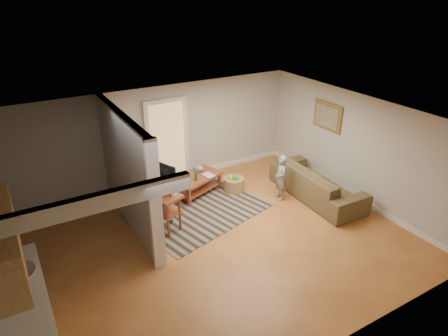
{
  "coord_description": "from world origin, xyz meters",
  "views": [
    {
      "loc": [
        -3.14,
        -5.74,
        4.76
      ],
      "look_at": [
        0.75,
        0.91,
        1.1
      ],
      "focal_mm": 32.0,
      "sensor_mm": 36.0,
      "label": 1
    }
  ],
  "objects_px": {
    "sofa": "(315,196)",
    "toddler": "(163,222)",
    "tv_console": "(154,193)",
    "speaker_left": "(154,220)",
    "child": "(279,199)",
    "toy_basket": "(234,183)",
    "speaker_right": "(132,191)",
    "coffee_table": "(196,180)"
  },
  "relations": [
    {
      "from": "tv_console",
      "to": "speaker_right",
      "type": "height_order",
      "value": "tv_console"
    },
    {
      "from": "tv_console",
      "to": "coffee_table",
      "type": "bearing_deg",
      "value": 9.44
    },
    {
      "from": "child",
      "to": "toy_basket",
      "type": "bearing_deg",
      "value": -124.48
    },
    {
      "from": "speaker_right",
      "to": "tv_console",
      "type": "bearing_deg",
      "value": -55.49
    },
    {
      "from": "speaker_left",
      "to": "child",
      "type": "xyz_separation_m",
      "value": [
        3.2,
        0.13,
        -0.5
      ]
    },
    {
      "from": "coffee_table",
      "to": "speaker_right",
      "type": "xyz_separation_m",
      "value": [
        -1.61,
        -0.09,
        0.18
      ]
    },
    {
      "from": "toy_basket",
      "to": "coffee_table",
      "type": "bearing_deg",
      "value": 158.49
    },
    {
      "from": "speaker_right",
      "to": "toy_basket",
      "type": "height_order",
      "value": "speaker_right"
    },
    {
      "from": "speaker_right",
      "to": "toddler",
      "type": "height_order",
      "value": "speaker_right"
    },
    {
      "from": "sofa",
      "to": "speaker_right",
      "type": "distance_m",
      "value": 4.33
    },
    {
      "from": "toddler",
      "to": "speaker_right",
      "type": "bearing_deg",
      "value": -33.06
    },
    {
      "from": "sofa",
      "to": "coffee_table",
      "type": "relative_size",
      "value": 1.84
    },
    {
      "from": "speaker_left",
      "to": "speaker_right",
      "type": "height_order",
      "value": "speaker_right"
    },
    {
      "from": "child",
      "to": "toddler",
      "type": "height_order",
      "value": "child"
    },
    {
      "from": "coffee_table",
      "to": "toddler",
      "type": "distance_m",
      "value": 1.49
    },
    {
      "from": "coffee_table",
      "to": "toddler",
      "type": "height_order",
      "value": "coffee_table"
    },
    {
      "from": "sofa",
      "to": "child",
      "type": "height_order",
      "value": "child"
    },
    {
      "from": "tv_console",
      "to": "speaker_left",
      "type": "relative_size",
      "value": 1.41
    },
    {
      "from": "speaker_left",
      "to": "child",
      "type": "height_order",
      "value": "speaker_left"
    },
    {
      "from": "speaker_left",
      "to": "toy_basket",
      "type": "distance_m",
      "value": 2.7
    },
    {
      "from": "sofa",
      "to": "toddler",
      "type": "height_order",
      "value": "toddler"
    },
    {
      "from": "sofa",
      "to": "speaker_right",
      "type": "relative_size",
      "value": 2.3
    },
    {
      "from": "speaker_left",
      "to": "tv_console",
      "type": "bearing_deg",
      "value": 74.5
    },
    {
      "from": "coffee_table",
      "to": "speaker_right",
      "type": "bearing_deg",
      "value": -176.82
    },
    {
      "from": "tv_console",
      "to": "toy_basket",
      "type": "distance_m",
      "value": 2.32
    },
    {
      "from": "toy_basket",
      "to": "toddler",
      "type": "bearing_deg",
      "value": -167.92
    },
    {
      "from": "toy_basket",
      "to": "toddler",
      "type": "xyz_separation_m",
      "value": [
        -2.07,
        -0.44,
        -0.19
      ]
    },
    {
      "from": "child",
      "to": "speaker_left",
      "type": "bearing_deg",
      "value": -70.81
    },
    {
      "from": "speaker_left",
      "to": "toy_basket",
      "type": "relative_size",
      "value": 1.93
    },
    {
      "from": "tv_console",
      "to": "child",
      "type": "xyz_separation_m",
      "value": [
        2.93,
        -0.47,
        -0.75
      ]
    },
    {
      "from": "coffee_table",
      "to": "child",
      "type": "bearing_deg",
      "value": -38.17
    },
    {
      "from": "coffee_table",
      "to": "sofa",
      "type": "bearing_deg",
      "value": -33.64
    },
    {
      "from": "coffee_table",
      "to": "tv_console",
      "type": "xyz_separation_m",
      "value": [
        -1.35,
        -0.78,
        0.38
      ]
    },
    {
      "from": "toddler",
      "to": "coffee_table",
      "type": "bearing_deg",
      "value": -120.17
    },
    {
      "from": "coffee_table",
      "to": "speaker_right",
      "type": "height_order",
      "value": "speaker_right"
    },
    {
      "from": "speaker_right",
      "to": "toddler",
      "type": "xyz_separation_m",
      "value": [
        0.4,
        -0.69,
        -0.56
      ]
    },
    {
      "from": "tv_console",
      "to": "child",
      "type": "bearing_deg",
      "value": -29.69
    },
    {
      "from": "speaker_left",
      "to": "toy_basket",
      "type": "bearing_deg",
      "value": 31.33
    },
    {
      "from": "tv_console",
      "to": "toy_basket",
      "type": "bearing_deg",
      "value": -9.36
    },
    {
      "from": "tv_console",
      "to": "toy_basket",
      "type": "height_order",
      "value": "tv_console"
    },
    {
      "from": "coffee_table",
      "to": "toddler",
      "type": "bearing_deg",
      "value": -147.14
    },
    {
      "from": "toddler",
      "to": "tv_console",
      "type": "bearing_deg",
      "value": 25.78
    }
  ]
}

